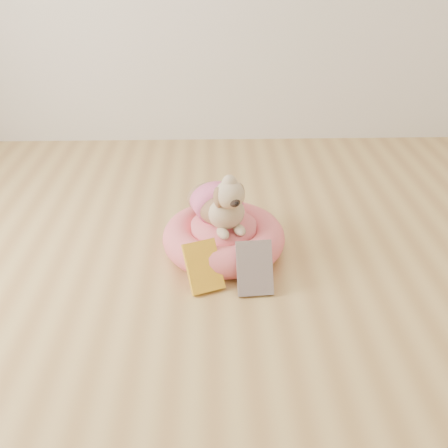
{
  "coord_description": "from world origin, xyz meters",
  "views": [
    {
      "loc": [
        0.14,
        -1.2,
        1.3
      ],
      "look_at": [
        0.2,
        0.73,
        0.17
      ],
      "focal_mm": 40.0,
      "sensor_mm": 36.0,
      "label": 1
    }
  ],
  "objects_px": {
    "book_yellow": "(203,266)",
    "book_white": "(255,268)",
    "dog": "(220,194)",
    "pet_bed": "(224,237)"
  },
  "relations": [
    {
      "from": "pet_bed",
      "to": "book_yellow",
      "type": "bearing_deg",
      "value": -109.06
    },
    {
      "from": "book_yellow",
      "to": "book_white",
      "type": "distance_m",
      "value": 0.21
    },
    {
      "from": "dog",
      "to": "book_white",
      "type": "relative_size",
      "value": 1.72
    },
    {
      "from": "pet_bed",
      "to": "dog",
      "type": "xyz_separation_m",
      "value": [
        -0.02,
        0.01,
        0.22
      ]
    },
    {
      "from": "dog",
      "to": "book_yellow",
      "type": "height_order",
      "value": "dog"
    },
    {
      "from": "book_yellow",
      "to": "dog",
      "type": "bearing_deg",
      "value": 54.01
    },
    {
      "from": "dog",
      "to": "book_white",
      "type": "height_order",
      "value": "dog"
    },
    {
      "from": "book_yellow",
      "to": "book_white",
      "type": "relative_size",
      "value": 0.95
    },
    {
      "from": "pet_bed",
      "to": "book_white",
      "type": "xyz_separation_m",
      "value": [
        0.12,
        -0.3,
        0.03
      ]
    },
    {
      "from": "dog",
      "to": "book_white",
      "type": "distance_m",
      "value": 0.39
    }
  ]
}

